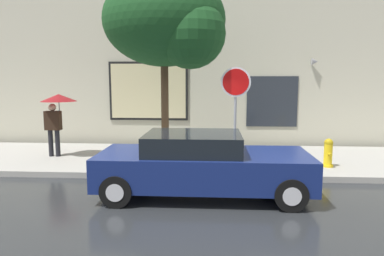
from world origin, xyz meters
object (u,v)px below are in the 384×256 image
at_px(pedestrian_with_umbrella, 57,106).
at_px(street_tree, 169,23).
at_px(fire_hydrant, 328,153).
at_px(stop_sign, 235,98).
at_px(parked_car, 202,164).

bearing_deg(pedestrian_with_umbrella, street_tree, -10.28).
xyz_separation_m(fire_hydrant, pedestrian_with_umbrella, (-7.78, 0.80, 1.16)).
bearing_deg(stop_sign, street_tree, 159.68).
height_order(pedestrian_with_umbrella, stop_sign, stop_sign).
bearing_deg(fire_hydrant, pedestrian_with_umbrella, 174.14).
bearing_deg(street_tree, parked_car, -67.04).
relative_size(pedestrian_with_umbrella, street_tree, 0.37).
relative_size(parked_car, fire_hydrant, 5.80).
bearing_deg(fire_hydrant, parked_car, -147.57).
distance_m(parked_car, street_tree, 4.12).
xyz_separation_m(street_tree, stop_sign, (1.75, -0.65, -1.96)).
xyz_separation_m(fire_hydrant, stop_sign, (-2.53, -0.49, 1.49)).
bearing_deg(street_tree, stop_sign, -20.32).
bearing_deg(stop_sign, fire_hydrant, 10.87).
xyz_separation_m(parked_car, fire_hydrant, (3.32, 2.11, -0.15)).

